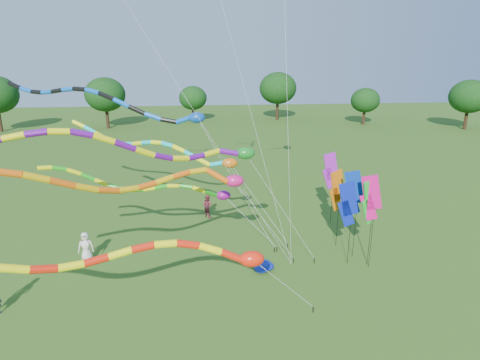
{
  "coord_description": "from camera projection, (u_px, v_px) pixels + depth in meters",
  "views": [
    {
      "loc": [
        -2.22,
        -14.53,
        10.77
      ],
      "look_at": [
        -0.14,
        4.75,
        4.8
      ],
      "focal_mm": 30.0,
      "sensor_mm": 36.0,
      "label": 1
    }
  ],
  "objects": [
    {
      "name": "banner_pole_magenta_b",
      "position": [
        371.0,
        198.0,
        20.38
      ],
      "size": [
        1.13,
        0.43,
        5.15
      ],
      "rotation": [
        0.0,
        0.0,
        -0.31
      ],
      "color": "black",
      "rests_on": "ground"
    },
    {
      "name": "tube_kite_red",
      "position": [
        136.0,
        257.0,
        14.57
      ],
      "size": [
        14.4,
        3.35,
        6.03
      ],
      "rotation": [
        0.0,
        0.0,
        0.18
      ],
      "color": "black",
      "rests_on": "ground"
    },
    {
      "name": "banner_pole_blue_b",
      "position": [
        353.0,
        193.0,
        21.53
      ],
      "size": [
        1.13,
        0.41,
        5.05
      ],
      "rotation": [
        0.0,
        0.0,
        -0.29
      ],
      "color": "black",
      "rests_on": "ground"
    },
    {
      "name": "person_a",
      "position": [
        86.0,
        247.0,
        21.88
      ],
      "size": [
        0.87,
        0.61,
        1.68
      ],
      "primitive_type": "imported",
      "rotation": [
        0.0,
        0.0,
        0.09
      ],
      "color": "silver",
      "rests_on": "ground"
    },
    {
      "name": "banner_pole_orange",
      "position": [
        337.0,
        191.0,
        22.75
      ],
      "size": [
        1.09,
        0.55,
        4.76
      ],
      "rotation": [
        0.0,
        0.0,
        0.43
      ],
      "color": "black",
      "rests_on": "ground"
    },
    {
      "name": "tube_kite_orange",
      "position": [
        140.0,
        180.0,
        16.35
      ],
      "size": [
        13.91,
        6.26,
        7.92
      ],
      "rotation": [
        0.0,
        0.0,
        0.4
      ],
      "color": "black",
      "rests_on": "ground"
    },
    {
      "name": "banner_pole_blue_a",
      "position": [
        348.0,
        204.0,
        20.81
      ],
      "size": [
        1.16,
        0.08,
        4.7
      ],
      "rotation": [
        0.0,
        0.0,
        0.0
      ],
      "color": "black",
      "rests_on": "ground"
    },
    {
      "name": "tube_kite_cyan",
      "position": [
        168.0,
        149.0,
        23.87
      ],
      "size": [
        12.76,
        5.58,
        7.38
      ],
      "rotation": [
        0.0,
        0.0,
        -0.37
      ],
      "color": "black",
      "rests_on": "ground"
    },
    {
      "name": "tube_kite_purple",
      "position": [
        155.0,
        148.0,
        16.78
      ],
      "size": [
        14.55,
        3.92,
        8.83
      ],
      "rotation": [
        0.0,
        0.0,
        0.27
      ],
      "color": "black",
      "rests_on": "ground"
    },
    {
      "name": "blue_nylon_heap",
      "position": [
        262.0,
        265.0,
        21.17
      ],
      "size": [
        1.46,
        1.34,
        0.51
      ],
      "color": "#0D21A9",
      "rests_on": "ground"
    },
    {
      "name": "tube_kite_blue",
      "position": [
        118.0,
        104.0,
        22.56
      ],
      "size": [
        15.36,
        6.08,
        9.89
      ],
      "rotation": [
        0.0,
        0.0,
        -0.34
      ],
      "color": "black",
      "rests_on": "ground"
    },
    {
      "name": "tube_kite_green",
      "position": [
        159.0,
        187.0,
        21.36
      ],
      "size": [
        12.29,
        1.31,
        6.01
      ],
      "rotation": [
        0.0,
        0.0,
        -0.01
      ],
      "color": "black",
      "rests_on": "ground"
    },
    {
      "name": "ground",
      "position": [
        255.0,
        319.0,
        17.2
      ],
      "size": [
        160.0,
        160.0,
        0.0
      ],
      "primitive_type": "plane",
      "color": "#285316",
      "rests_on": "ground"
    },
    {
      "name": "person_c",
      "position": [
        208.0,
        206.0,
        27.99
      ],
      "size": [
        0.98,
        1.01,
        1.63
      ],
      "primitive_type": "imported",
      "rotation": [
        0.0,
        0.0,
        2.26
      ],
      "color": "#8E3340",
      "rests_on": "ground"
    },
    {
      "name": "banner_pole_violet",
      "position": [
        330.0,
        171.0,
        26.17
      ],
      "size": [
        1.16,
        0.2,
        4.9
      ],
      "rotation": [
        0.0,
        0.0,
        0.1
      ],
      "color": "black",
      "rests_on": "ground"
    },
    {
      "name": "banner_pole_green",
      "position": [
        370.0,
        202.0,
        20.57
      ],
      "size": [
        1.11,
        0.5,
        4.91
      ],
      "rotation": [
        0.0,
        0.0,
        0.37
      ],
      "color": "black",
      "rests_on": "ground"
    },
    {
      "name": "tree_ring",
      "position": [
        221.0,
        200.0,
        15.47
      ],
      "size": [
        115.04,
        114.79,
        9.6
      ],
      "color": "#382314",
      "rests_on": "ground"
    }
  ]
}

